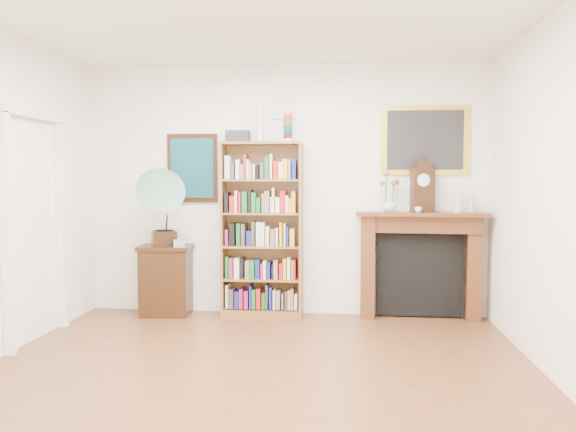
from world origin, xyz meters
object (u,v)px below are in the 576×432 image
object	(u,v)px
flower_vase	(389,204)
bottle_right	(470,203)
gramophone	(159,203)
cd_stack	(179,243)
teacup	(418,210)
mantel_clock	(423,188)
bookshelf	(262,220)
fireplace	(420,256)
side_cabinet	(166,280)
bottle_left	(458,201)

from	to	relation	value
flower_vase	bottle_right	world-z (taller)	bottle_right
gramophone	flower_vase	world-z (taller)	gramophone
cd_stack	teacup	world-z (taller)	teacup
mantel_clock	flower_vase	size ratio (longest dim) A/B	3.36
cd_stack	gramophone	bearing A→B (deg)	175.91
bookshelf	cd_stack	xyz separation A→B (m)	(-0.89, -0.17, -0.25)
fireplace	flower_vase	size ratio (longest dim) A/B	8.61
teacup	flower_vase	bearing A→B (deg)	164.98
side_cabinet	cd_stack	bearing A→B (deg)	-35.79
bookshelf	bottle_left	world-z (taller)	bookshelf
bookshelf	teacup	xyz separation A→B (m)	(1.69, -0.07, 0.12)
bookshelf	gramophone	xyz separation A→B (m)	(-1.11, -0.15, 0.19)
teacup	mantel_clock	bearing A→B (deg)	64.03
bookshelf	flower_vase	bearing A→B (deg)	-0.90
bookshelf	flower_vase	size ratio (longest dim) A/B	13.61
fireplace	flower_vase	xyz separation A→B (m)	(-0.34, -0.06, 0.56)
side_cabinet	flower_vase	bearing A→B (deg)	-2.24
fireplace	gramophone	xyz separation A→B (m)	(-2.84, -0.23, 0.58)
fireplace	gramophone	distance (m)	2.91
fireplace	bottle_left	size ratio (longest dim) A/B	5.85
side_cabinet	gramophone	size ratio (longest dim) A/B	0.92
cd_stack	bottle_left	xyz separation A→B (m)	(3.00, 0.16, 0.47)
bottle_right	side_cabinet	bearing A→B (deg)	-178.15
gramophone	cd_stack	distance (m)	0.49
cd_stack	bottle_right	xyz separation A→B (m)	(3.14, 0.23, 0.45)
bookshelf	bottle_left	bearing A→B (deg)	-1.66
mantel_clock	teacup	world-z (taller)	mantel_clock
teacup	bottle_left	distance (m)	0.43
bookshelf	bottle_left	distance (m)	2.12
bookshelf	flower_vase	distance (m)	1.40
gramophone	teacup	distance (m)	2.80
bottle_right	mantel_clock	bearing A→B (deg)	-178.77
flower_vase	teacup	world-z (taller)	flower_vase
bookshelf	bottle_left	size ratio (longest dim) A/B	9.26
cd_stack	mantel_clock	size ratio (longest dim) A/B	0.22
cd_stack	bottle_right	distance (m)	3.18
cd_stack	flower_vase	world-z (taller)	flower_vase
side_cabinet	bottle_right	distance (m)	3.45
side_cabinet	teacup	world-z (taller)	teacup
gramophone	bottle_left	xyz separation A→B (m)	(3.22, 0.15, 0.02)
side_cabinet	mantel_clock	world-z (taller)	mantel_clock
side_cabinet	fireplace	xyz separation A→B (m)	(2.82, 0.13, 0.30)
flower_vase	bottle_left	world-z (taller)	bottle_left
mantel_clock	flower_vase	bearing A→B (deg)	170.82
gramophone	teacup	xyz separation A→B (m)	(2.80, 0.09, -0.07)
bottle_right	gramophone	bearing A→B (deg)	-176.39
cd_stack	flower_vase	bearing A→B (deg)	4.57
bookshelf	fireplace	size ratio (longest dim) A/B	1.58
side_cabinet	bookshelf	bearing A→B (deg)	-1.05
bottle_right	teacup	bearing A→B (deg)	-167.42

